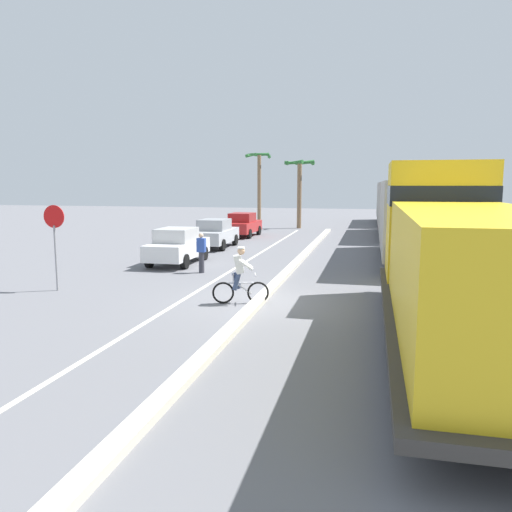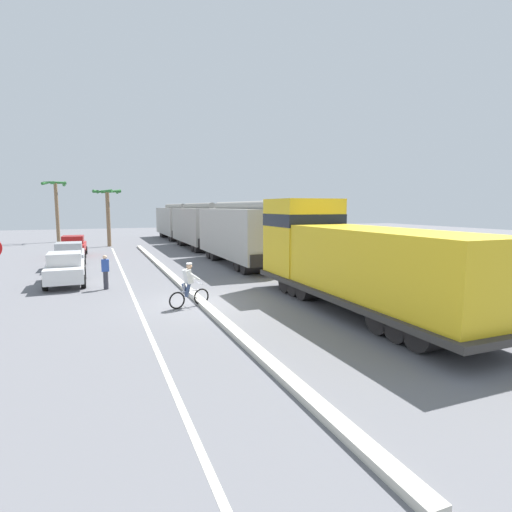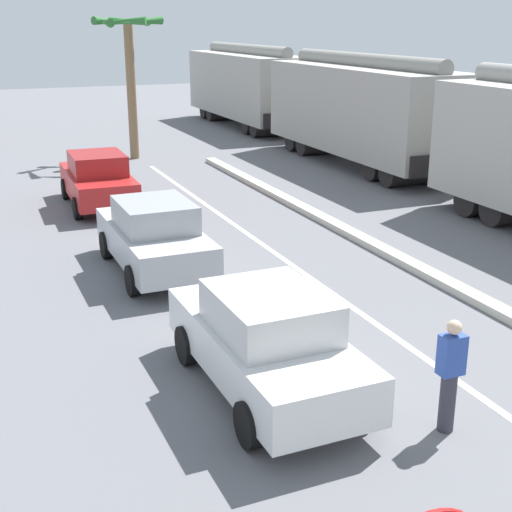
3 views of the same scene
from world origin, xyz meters
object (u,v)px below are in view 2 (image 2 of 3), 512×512
hopper_car_trailing (175,221)px  pedestrian_by_cars (105,271)px  parked_car_silver (69,255)px  parked_car_red (74,246)px  hopper_car_middle (198,226)px  palm_tree_near (56,197)px  hopper_car_lead (240,234)px  parked_car_white (65,268)px  palm_tree_far (107,202)px  cyclist (189,286)px  locomotive (347,261)px

hopper_car_trailing → pedestrian_by_cars: hopper_car_trailing is taller
parked_car_silver → parked_car_red: bearing=90.3°
hopper_car_middle → palm_tree_near: size_ratio=1.57×
hopper_car_lead → palm_tree_near: bearing=118.2°
parked_car_red → palm_tree_near: size_ratio=0.63×
parked_car_white → palm_tree_far: palm_tree_far is taller
parked_car_white → cyclist: (4.69, -6.70, 0.00)m
pedestrian_by_cars → hopper_car_middle: bearing=63.1°
locomotive → hopper_car_trailing: locomotive is taller
pedestrian_by_cars → parked_car_white: bearing=132.9°
parked_car_white → palm_tree_near: (-2.30, 26.87, 4.07)m
parked_car_silver → palm_tree_near: bearing=95.9°
locomotive → hopper_car_middle: 23.76m
locomotive → pedestrian_by_cars: size_ratio=7.17×
locomotive → palm_tree_near: palm_tree_near is taller
hopper_car_lead → pedestrian_by_cars: (-8.55, -5.21, -1.23)m
locomotive → parked_car_silver: size_ratio=2.76×
locomotive → palm_tree_near: bearing=109.5°
locomotive → palm_tree_near: (-12.66, 35.77, 3.09)m
parked_car_silver → parked_car_red: size_ratio=0.99×
cyclist → locomotive: bearing=-21.2°
hopper_car_middle → palm_tree_far: palm_tree_far is taller
parked_car_white → parked_car_silver: 5.91m
hopper_car_trailing → palm_tree_near: bearing=178.1°
palm_tree_far → hopper_car_lead: bearing=-64.7°
hopper_car_lead → parked_car_red: (-10.52, 8.98, -1.26)m
hopper_car_middle → pedestrian_by_cars: (-8.55, -16.81, -1.23)m
hopper_car_lead → palm_tree_far: palm_tree_far is taller
pedestrian_by_cars → cyclist: bearing=-58.8°
hopper_car_middle → cyclist: bearing=-104.7°
hopper_car_trailing → palm_tree_near: palm_tree_near is taller
locomotive → pedestrian_by_cars: (-8.55, 6.95, -0.95)m
parked_car_red → cyclist: 19.54m
parked_car_silver → cyclist: bearing=-69.1°
parked_car_white → parked_car_red: 12.24m
parked_car_silver → palm_tree_near: size_ratio=0.62×
palm_tree_far → pedestrian_by_cars: bearing=-92.3°
parked_car_white → palm_tree_far: (2.67, 19.57, 3.45)m
parked_car_white → cyclist: size_ratio=2.46×
hopper_car_trailing → cyclist: bearing=-99.7°
parked_car_silver → palm_tree_far: size_ratio=0.77×
parked_car_white → parked_car_red: (-0.16, 12.24, 0.00)m
hopper_car_middle → parked_car_red: 10.91m
parked_car_red → cyclist: (4.85, -18.93, 0.00)m
hopper_car_trailing → palm_tree_near: size_ratio=1.57×
hopper_car_trailing → hopper_car_lead: bearing=-90.0°
locomotive → pedestrian_by_cars: 11.05m
hopper_car_trailing → parked_car_white: (-10.36, -26.46, -1.26)m
parked_car_red → pedestrian_by_cars: bearing=-82.1°
hopper_car_trailing → hopper_car_middle: bearing=-90.0°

